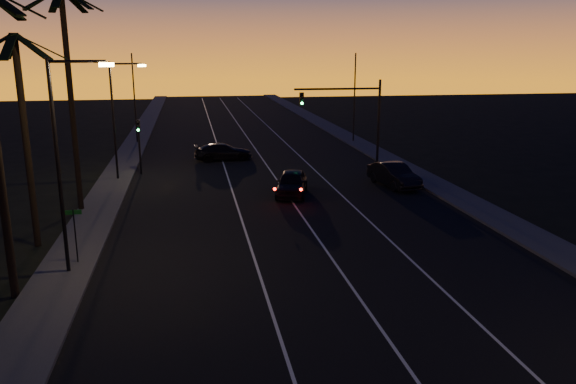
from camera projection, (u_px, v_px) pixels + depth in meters
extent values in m
cube|color=black|center=(284.00, 202.00, 35.32)|extent=(20.00, 170.00, 0.01)
cube|color=#393937|center=(99.00, 209.00, 33.42)|extent=(2.40, 170.00, 0.16)
cube|color=#393937|center=(450.00, 193.00, 37.19)|extent=(2.40, 170.00, 0.16)
cube|color=silver|center=(236.00, 204.00, 34.82)|extent=(0.12, 160.00, 0.01)
cube|color=silver|center=(292.00, 201.00, 35.40)|extent=(0.12, 160.00, 0.01)
cube|color=silver|center=(345.00, 199.00, 35.99)|extent=(0.12, 160.00, 0.01)
cube|color=black|center=(12.00, 1.00, 19.49)|extent=(2.18, 0.92, 1.18)
cube|color=black|center=(0.00, 2.00, 20.06)|extent=(1.25, 2.12, 1.18)
cylinder|color=black|center=(26.00, 145.00, 26.15)|extent=(0.32, 0.32, 10.00)
cube|color=black|center=(41.00, 46.00, 25.48)|extent=(2.18, 0.92, 1.18)
cube|color=black|center=(31.00, 47.00, 26.06)|extent=(1.25, 2.12, 1.18)
cube|color=black|center=(10.00, 47.00, 25.88)|extent=(1.34, 2.09, 1.18)
cube|color=black|center=(9.00, 46.00, 24.05)|extent=(0.45, 2.16, 1.18)
cube|color=black|center=(31.00, 46.00, 24.59)|extent=(1.95, 1.61, 1.18)
cylinder|color=black|center=(72.00, 105.00, 31.74)|extent=(0.32, 0.32, 12.50)
cube|color=black|center=(82.00, 0.00, 30.76)|extent=(2.18, 0.92, 1.18)
cube|color=black|center=(73.00, 1.00, 31.34)|extent=(1.25, 2.12, 1.18)
cube|color=black|center=(56.00, 1.00, 31.16)|extent=(1.34, 2.09, 1.18)
cylinder|color=black|center=(59.00, 171.00, 22.82)|extent=(0.16, 0.16, 9.00)
cylinder|color=black|center=(77.00, 61.00, 21.94)|extent=(2.20, 0.12, 0.12)
cube|color=#FFCA66|center=(106.00, 65.00, 22.16)|extent=(0.55, 0.26, 0.16)
cylinder|color=black|center=(114.00, 123.00, 40.07)|extent=(0.16, 0.16, 8.50)
cylinder|color=black|center=(126.00, 64.00, 39.25)|extent=(2.20, 0.12, 0.12)
cube|color=#FFCA66|center=(142.00, 66.00, 39.46)|extent=(0.55, 0.26, 0.16)
cylinder|color=black|center=(76.00, 237.00, 24.60)|extent=(0.06, 0.06, 2.60)
cube|color=#0D5115|center=(73.00, 212.00, 24.32)|extent=(0.70, 0.03, 0.20)
cylinder|color=black|center=(379.00, 123.00, 45.61)|extent=(0.20, 0.20, 7.00)
cylinder|color=black|center=(338.00, 89.00, 44.33)|extent=(7.00, 0.16, 0.16)
cube|color=black|center=(302.00, 99.00, 44.03)|extent=(0.32, 0.28, 1.00)
sphere|color=black|center=(302.00, 95.00, 43.79)|extent=(0.20, 0.20, 0.20)
sphere|color=black|center=(302.00, 99.00, 43.87)|extent=(0.20, 0.20, 0.20)
sphere|color=#14FF59|center=(302.00, 103.00, 43.94)|extent=(0.20, 0.20, 0.20)
cylinder|color=black|center=(139.00, 147.00, 42.76)|extent=(0.14, 0.14, 4.20)
cube|color=black|center=(138.00, 126.00, 42.37)|extent=(0.28, 0.25, 0.90)
sphere|color=black|center=(138.00, 123.00, 42.15)|extent=(0.18, 0.18, 0.18)
sphere|color=black|center=(138.00, 126.00, 42.22)|extent=(0.18, 0.18, 0.18)
sphere|color=#14FF59|center=(138.00, 130.00, 42.29)|extent=(0.18, 0.18, 0.18)
cylinder|color=black|center=(134.00, 99.00, 56.24)|extent=(0.14, 0.14, 9.00)
cylinder|color=black|center=(354.00, 98.00, 57.07)|extent=(0.14, 0.14, 9.00)
imported|color=black|center=(292.00, 183.00, 36.84)|extent=(3.07, 5.05, 1.61)
sphere|color=#FF0F05|center=(275.00, 189.00, 34.14)|extent=(0.18, 0.18, 0.18)
sphere|color=#FF0F05|center=(301.00, 190.00, 33.99)|extent=(0.18, 0.18, 0.18)
imported|color=black|center=(394.00, 175.00, 39.14)|extent=(2.55, 5.13, 1.62)
imported|color=black|center=(223.00, 152.00, 48.54)|extent=(5.11, 2.33, 1.45)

